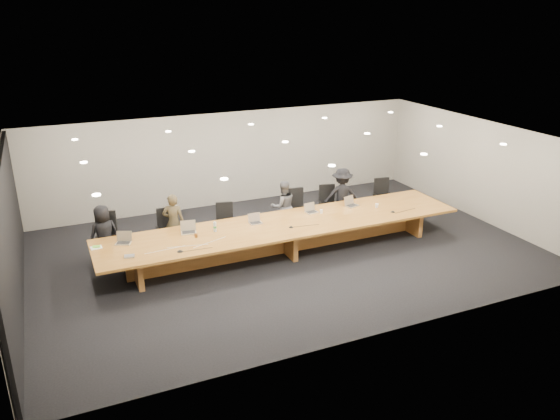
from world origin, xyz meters
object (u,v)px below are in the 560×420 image
object	(u,v)px
conference_table	(285,232)
mic_right	(393,212)
chair_right	(329,204)
chair_far_right	(384,197)
chair_left	(168,229)
paper_cup_far	(377,206)
laptop_d	(312,208)
person_d	(342,196)
laptop_c	(256,219)
laptop_e	(352,201)
laptop_b	(188,227)
person_a	(104,234)
water_bottle	(215,227)
amber_mug	(196,235)
mic_left	(180,251)
chair_mid_left	(226,223)
av_box	(129,256)
person_b	(174,223)
person_c	(283,206)
laptop_a	(123,238)
paper_cup_near	(321,211)
mic_center	(291,227)
chair_mid_right	(298,209)
chair_far_left	(105,237)

from	to	relation	value
conference_table	mic_right	bearing A→B (deg)	-7.85
chair_right	chair_far_right	world-z (taller)	chair_right
chair_left	paper_cup_far	distance (m)	5.39
laptop_d	chair_right	bearing A→B (deg)	35.41
conference_table	laptop_d	xyz separation A→B (m)	(0.94, 0.42, 0.35)
chair_far_right	person_d	world-z (taller)	person_d
laptop_c	laptop_e	world-z (taller)	laptop_e
laptop_b	laptop_c	world-z (taller)	laptop_b
chair_left	chair_far_right	size ratio (longest dim) A/B	0.98
person_a	water_bottle	xyz separation A→B (m)	(2.39, -0.96, 0.15)
conference_table	chair_far_right	bearing A→B (deg)	18.59
amber_mug	mic_left	bearing A→B (deg)	-130.35
chair_mid_left	av_box	bearing A→B (deg)	-136.82
laptop_e	mic_right	world-z (taller)	laptop_e
laptop_d	mic_right	bearing A→B (deg)	-29.81
chair_mid_left	paper_cup_far	distance (m)	3.96
amber_mug	person_b	bearing A→B (deg)	101.78
chair_right	laptop_c	size ratio (longest dim) A/B	3.53
paper_cup_far	mic_left	distance (m)	5.43
chair_right	person_d	xyz separation A→B (m)	(0.34, -0.12, 0.24)
person_c	av_box	size ratio (longest dim) A/B	6.76
laptop_d	person_c	bearing A→B (deg)	111.10
chair_mid_left	mic_right	xyz separation A→B (m)	(3.98, -1.57, 0.25)
laptop_d	amber_mug	distance (m)	3.16
laptop_a	paper_cup_far	xyz separation A→B (m)	(6.44, -0.28, -0.08)
paper_cup_near	mic_center	distance (m)	1.24
chair_right	mic_left	xyz separation A→B (m)	(-4.66, -1.89, 0.23)
chair_far_right	laptop_c	world-z (taller)	chair_far_right
conference_table	laptop_b	xyz separation A→B (m)	(-2.29, 0.37, 0.37)
chair_far_right	paper_cup_near	size ratio (longest dim) A/B	11.65
laptop_b	paper_cup_near	bearing A→B (deg)	9.87
mic_left	mic_center	bearing A→B (deg)	5.99
chair_far_right	paper_cup_far	xyz separation A→B (m)	(-1.03, -1.17, 0.27)
amber_mug	mic_left	world-z (taller)	amber_mug
paper_cup_far	chair_left	bearing A→B (deg)	166.59
person_b	person_c	bearing A→B (deg)	-157.31
chair_left	chair_mid_left	world-z (taller)	chair_left
person_b	water_bottle	distance (m)	1.25
person_b	laptop_c	bearing A→B (deg)	175.16
person_c	mic_right	distance (m)	2.86
laptop_c	paper_cup_near	world-z (taller)	laptop_c
paper_cup_far	mic_left	world-z (taller)	paper_cup_far
chair_far_right	amber_mug	distance (m)	6.02
av_box	mic_center	world-z (taller)	av_box
water_bottle	chair_right	bearing A→B (deg)	16.99
mic_left	amber_mug	bearing A→B (deg)	49.65
chair_right	amber_mug	xyz separation A→B (m)	(-4.13, -1.26, 0.26)
chair_mid_right	paper_cup_near	distance (m)	1.01
person_a	mic_right	world-z (taller)	person_a
mic_left	chair_far_left	bearing A→B (deg)	124.75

